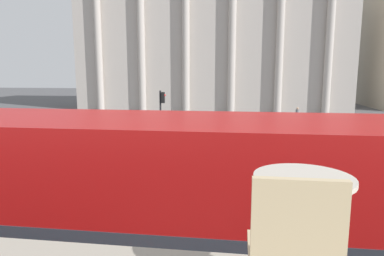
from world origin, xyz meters
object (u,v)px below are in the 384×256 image
traffic_light_near (316,148)px  pedestrian_grey (297,115)px  cafe_chair_0 (292,253)px  plaza_building_left (213,32)px  pedestrian_white (168,173)px  traffic_light_mid (162,111)px  cafe_dining_table (302,207)px  double_decker_bus (95,218)px

traffic_light_near → pedestrian_grey: bearing=82.6°
cafe_chair_0 → pedestrian_grey: bearing=74.9°
plaza_building_left → pedestrian_white: plaza_building_left is taller
cafe_chair_0 → traffic_light_mid: 20.80m
cafe_dining_table → pedestrian_grey: bearing=80.6°
traffic_light_near → traffic_light_mid: 11.68m
double_decker_bus → cafe_chair_0: bearing=-55.8°
cafe_dining_table → traffic_light_mid: cafe_dining_table is taller
double_decker_bus → pedestrian_grey: (8.07, 27.19, -1.32)m
traffic_light_mid → double_decker_bus: bearing=-81.6°
cafe_dining_table → plaza_building_left: plaza_building_left is taller
cafe_chair_0 → traffic_light_mid: bearing=98.9°
traffic_light_mid → pedestrian_white: bearing=-75.7°
pedestrian_white → pedestrian_grey: bearing=99.1°
double_decker_bus → traffic_light_near: double_decker_bus is taller
cafe_chair_0 → traffic_light_mid: cafe_chair_0 is taller
plaza_building_left → traffic_light_mid: plaza_building_left is taller
cafe_dining_table → cafe_chair_0: size_ratio=0.80×
double_decker_bus → pedestrian_white: 7.56m
traffic_light_mid → pedestrian_grey: size_ratio=2.19×
traffic_light_near → traffic_light_mid: bearing=132.2°
double_decker_bus → traffic_light_near: 9.16m
double_decker_bus → cafe_chair_0: cafe_chair_0 is taller
plaza_building_left → pedestrian_grey: bearing=-60.6°
traffic_light_mid → pedestrian_white: size_ratio=2.35×
pedestrian_grey → cafe_dining_table: bearing=75.2°
double_decker_bus → cafe_dining_table: cafe_dining_table is taller
traffic_light_mid → cafe_chair_0: bearing=-75.5°
cafe_dining_table → cafe_chair_0: cafe_chair_0 is taller
plaza_building_left → traffic_light_near: (6.59, -36.16, -8.33)m
double_decker_bus → pedestrian_grey: bearing=73.1°
cafe_chair_0 → traffic_light_near: (2.66, 11.42, -1.96)m
traffic_light_near → pedestrian_grey: 20.06m
double_decker_bus → traffic_light_mid: 16.16m
cafe_chair_0 → pedestrian_white: 12.32m
cafe_chair_0 → plaza_building_left: bearing=89.2°
cafe_dining_table → traffic_light_mid: (-5.32, 19.55, -1.66)m
cafe_chair_0 → pedestrian_grey: cafe_chair_0 is taller
double_decker_bus → cafe_dining_table: 4.98m
cafe_chair_0 → plaza_building_left: size_ratio=0.03×
traffic_light_mid → cafe_dining_table: bearing=-74.8°
cafe_dining_table → traffic_light_mid: bearing=105.2°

